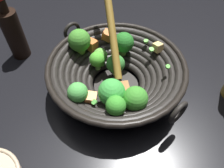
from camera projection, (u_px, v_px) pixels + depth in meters
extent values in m
plane|color=black|center=(116.00, 87.00, 0.59)|extent=(4.00, 4.00, 0.00)
cylinder|color=black|center=(116.00, 86.00, 0.58)|extent=(0.12, 0.12, 0.01)
torus|color=black|center=(116.00, 82.00, 0.57)|extent=(0.16, 0.16, 0.02)
torus|color=black|center=(116.00, 80.00, 0.56)|extent=(0.19, 0.19, 0.02)
torus|color=black|center=(116.00, 78.00, 0.56)|extent=(0.22, 0.22, 0.02)
torus|color=black|center=(116.00, 75.00, 0.55)|extent=(0.24, 0.24, 0.02)
torus|color=black|center=(116.00, 73.00, 0.54)|extent=(0.27, 0.27, 0.02)
torus|color=black|center=(116.00, 70.00, 0.54)|extent=(0.29, 0.29, 0.02)
torus|color=black|center=(116.00, 68.00, 0.53)|extent=(0.32, 0.32, 0.02)
torus|color=black|center=(117.00, 65.00, 0.52)|extent=(0.34, 0.34, 0.01)
torus|color=black|center=(72.00, 31.00, 0.61)|extent=(0.05, 0.04, 0.05)
torus|color=black|center=(178.00, 112.00, 0.44)|extent=(0.05, 0.04, 0.05)
cylinder|color=#669F36|center=(116.00, 113.00, 0.46)|extent=(0.02, 0.02, 0.02)
sphere|color=#348B28|center=(116.00, 106.00, 0.44)|extent=(0.04, 0.04, 0.04)
cylinder|color=#6AA93E|center=(123.00, 52.00, 0.60)|extent=(0.03, 0.03, 0.02)
sphere|color=#216721|center=(124.00, 42.00, 0.57)|extent=(0.05, 0.05, 0.05)
cylinder|color=#609C4D|center=(79.00, 99.00, 0.49)|extent=(0.02, 0.02, 0.01)
sphere|color=green|center=(78.00, 92.00, 0.47)|extent=(0.04, 0.04, 0.04)
cylinder|color=#6FA449|center=(112.00, 102.00, 0.50)|extent=(0.03, 0.03, 0.02)
sphere|color=green|center=(112.00, 92.00, 0.47)|extent=(0.06, 0.06, 0.06)
cylinder|color=#77A843|center=(134.00, 107.00, 0.49)|extent=(0.03, 0.03, 0.02)
sphere|color=#368328|center=(135.00, 99.00, 0.46)|extent=(0.05, 0.05, 0.05)
cylinder|color=#77B755|center=(98.00, 66.00, 0.59)|extent=(0.02, 0.02, 0.02)
sphere|color=green|center=(97.00, 59.00, 0.57)|extent=(0.04, 0.04, 0.04)
cylinder|color=#7CB24A|center=(117.00, 71.00, 0.58)|extent=(0.02, 0.02, 0.02)
sphere|color=#31772E|center=(117.00, 64.00, 0.56)|extent=(0.05, 0.05, 0.05)
cylinder|color=#549938|center=(101.00, 62.00, 0.60)|extent=(0.02, 0.03, 0.02)
sphere|color=#569A38|center=(100.00, 55.00, 0.58)|extent=(0.04, 0.04, 0.04)
cylinder|color=#78A93F|center=(81.00, 50.00, 0.58)|extent=(0.03, 0.03, 0.02)
sphere|color=#3B8028|center=(79.00, 40.00, 0.56)|extent=(0.06, 0.06, 0.06)
cube|color=#CD6C34|center=(107.00, 35.00, 0.60)|extent=(0.04, 0.03, 0.03)
cube|color=#E1B86E|center=(158.00, 47.00, 0.57)|extent=(0.03, 0.03, 0.03)
cube|color=#D26A32|center=(91.00, 45.00, 0.60)|extent=(0.04, 0.04, 0.03)
cube|color=#CB7839|center=(91.00, 98.00, 0.48)|extent=(0.03, 0.03, 0.03)
cylinder|color=#56B247|center=(124.00, 95.00, 0.52)|extent=(0.01, 0.01, 0.01)
cylinder|color=#6BC651|center=(151.00, 50.00, 0.56)|extent=(0.02, 0.02, 0.01)
cylinder|color=#6BC651|center=(135.00, 103.00, 0.47)|extent=(0.02, 0.02, 0.01)
cylinder|color=#56B247|center=(94.00, 102.00, 0.46)|extent=(0.02, 0.02, 0.01)
cylinder|color=#6BC651|center=(146.00, 41.00, 0.58)|extent=(0.01, 0.01, 0.01)
cylinder|color=#6BC651|center=(168.00, 66.00, 0.51)|extent=(0.01, 0.01, 0.01)
cube|color=brown|center=(120.00, 94.00, 0.52)|extent=(0.06, 0.08, 0.01)
cylinder|color=olive|center=(111.00, 20.00, 0.52)|extent=(0.04, 0.23, 0.19)
cylinder|color=black|center=(14.00, 35.00, 0.61)|extent=(0.05, 0.05, 0.14)
cylinder|color=black|center=(2.00, 6.00, 0.55)|extent=(0.02, 0.02, 0.04)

